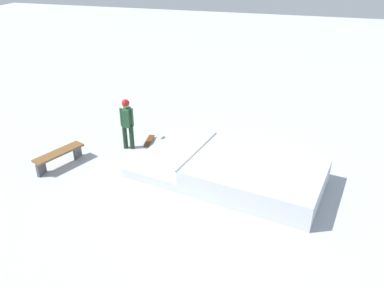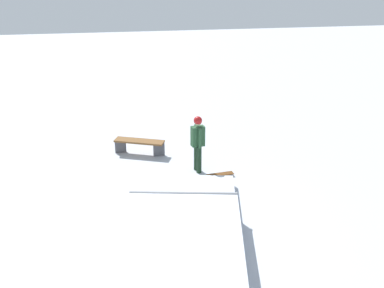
{
  "view_description": "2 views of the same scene",
  "coord_description": "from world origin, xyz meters",
  "px_view_note": "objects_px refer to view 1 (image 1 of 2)",
  "views": [
    {
      "loc": [
        -2.06,
        9.01,
        6.12
      ],
      "look_at": [
        0.69,
        -0.63,
        0.9
      ],
      "focal_mm": 36.44,
      "sensor_mm": 36.0,
      "label": 1
    },
    {
      "loc": [
        -9.25,
        0.77,
        6.05
      ],
      "look_at": [
        2.83,
        -1.22,
        1.0
      ],
      "focal_mm": 43.51,
      "sensor_mm": 36.0,
      "label": 2
    }
  ],
  "objects_px": {
    "park_bench": "(59,155)",
    "skater": "(127,120)",
    "skateboard": "(149,140)",
    "skate_ramp": "(239,173)"
  },
  "relations": [
    {
      "from": "skateboard",
      "to": "park_bench",
      "type": "bearing_deg",
      "value": 129.81
    },
    {
      "from": "skateboard",
      "to": "park_bench",
      "type": "xyz_separation_m",
      "value": [
        2.04,
        2.21,
        0.28
      ]
    },
    {
      "from": "skateboard",
      "to": "park_bench",
      "type": "height_order",
      "value": "park_bench"
    },
    {
      "from": "skate_ramp",
      "to": "skateboard",
      "type": "relative_size",
      "value": 7.08
    },
    {
      "from": "skate_ramp",
      "to": "skater",
      "type": "distance_m",
      "value": 4.07
    },
    {
      "from": "park_bench",
      "to": "skate_ramp",
      "type": "bearing_deg",
      "value": -174.03
    },
    {
      "from": "skater",
      "to": "skateboard",
      "type": "height_order",
      "value": "skater"
    },
    {
      "from": "skate_ramp",
      "to": "park_bench",
      "type": "bearing_deg",
      "value": 17.08
    },
    {
      "from": "skateboard",
      "to": "park_bench",
      "type": "relative_size",
      "value": 0.5
    },
    {
      "from": "park_bench",
      "to": "skater",
      "type": "bearing_deg",
      "value": -133.58
    }
  ]
}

